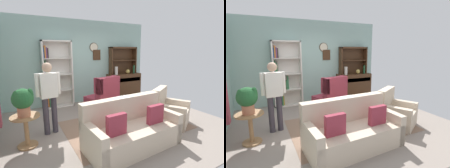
# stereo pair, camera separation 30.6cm
# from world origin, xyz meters

# --- Properties ---
(ground_plane) EXTENTS (5.40, 4.60, 0.02)m
(ground_plane) POSITION_xyz_m (0.00, 0.00, -0.01)
(ground_plane) COLOR gray
(wall_back) EXTENTS (5.00, 0.09, 2.80)m
(wall_back) POSITION_xyz_m (0.00, 2.13, 1.40)
(wall_back) COLOR #93B7AD
(wall_back) RESTS_ON ground_plane
(area_rug) EXTENTS (2.86, 1.93, 0.01)m
(area_rug) POSITION_xyz_m (0.20, -0.30, 0.00)
(area_rug) COLOR #846651
(area_rug) RESTS_ON ground_plane
(bookshelf) EXTENTS (0.90, 0.30, 2.10)m
(bookshelf) POSITION_xyz_m (-0.97, 1.94, 0.98)
(bookshelf) COLOR silver
(bookshelf) RESTS_ON ground_plane
(sideboard) EXTENTS (1.30, 0.45, 0.92)m
(sideboard) POSITION_xyz_m (1.55, 1.86, 0.51)
(sideboard) COLOR #422816
(sideboard) RESTS_ON ground_plane
(sideboard_hutch) EXTENTS (1.10, 0.26, 1.00)m
(sideboard_hutch) POSITION_xyz_m (1.55, 1.97, 1.56)
(sideboard_hutch) COLOR #422816
(sideboard_hutch) RESTS_ON sideboard
(vase_tall) EXTENTS (0.11, 0.11, 0.29)m
(vase_tall) POSITION_xyz_m (1.16, 1.78, 1.07)
(vase_tall) COLOR beige
(vase_tall) RESTS_ON sideboard
(vase_round) EXTENTS (0.15, 0.15, 0.17)m
(vase_round) POSITION_xyz_m (1.68, 1.79, 1.01)
(vase_round) COLOR tan
(vase_round) RESTS_ON sideboard
(bottle_wine) EXTENTS (0.07, 0.07, 0.31)m
(bottle_wine) POSITION_xyz_m (1.94, 1.77, 1.08)
(bottle_wine) COLOR #194223
(bottle_wine) RESTS_ON sideboard
(couch_floral) EXTENTS (1.84, 0.95, 0.90)m
(couch_floral) POSITION_xyz_m (-0.22, -1.11, 0.31)
(couch_floral) COLOR beige
(couch_floral) RESTS_ON ground_plane
(armchair_floral) EXTENTS (1.04, 1.05, 0.88)m
(armchair_floral) POSITION_xyz_m (1.22, -0.73, 0.29)
(armchair_floral) COLOR beige
(armchair_floral) RESTS_ON ground_plane
(wingback_chair) EXTENTS (0.97, 0.98, 1.05)m
(wingback_chair) POSITION_xyz_m (0.20, 0.90, 0.38)
(wingback_chair) COLOR maroon
(wingback_chair) RESTS_ON ground_plane
(plant_stand) EXTENTS (0.52, 0.52, 0.62)m
(plant_stand) POSITION_xyz_m (-1.96, -0.17, 0.38)
(plant_stand) COLOR #997047
(plant_stand) RESTS_ON ground_plane
(potted_plant_large) EXTENTS (0.37, 0.37, 0.52)m
(potted_plant_large) POSITION_xyz_m (-1.96, -0.19, 0.92)
(potted_plant_large) COLOR #AD6B4C
(potted_plant_large) RESTS_ON plant_stand
(person_reading) EXTENTS (0.53, 0.24, 1.56)m
(person_reading) POSITION_xyz_m (-1.47, 0.16, 0.91)
(person_reading) COLOR #38333D
(person_reading) RESTS_ON ground_plane
(coffee_table) EXTENTS (0.80, 0.50, 0.42)m
(coffee_table) POSITION_xyz_m (-0.05, -0.22, 0.35)
(coffee_table) COLOR #422816
(coffee_table) RESTS_ON ground_plane
(book_stack) EXTENTS (0.20, 0.16, 0.06)m
(book_stack) POSITION_xyz_m (0.08, -0.28, 0.45)
(book_stack) COLOR gold
(book_stack) RESTS_ON coffee_table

